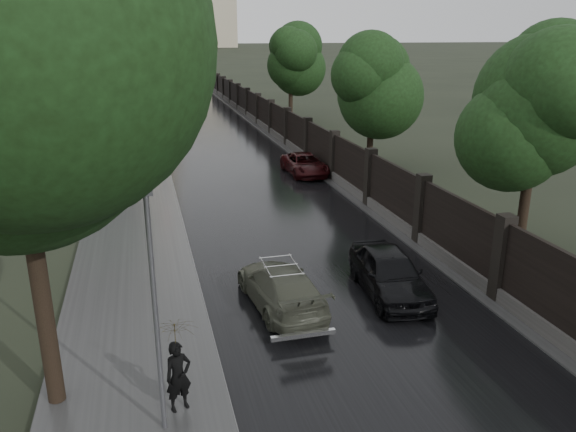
% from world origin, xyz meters
% --- Properties ---
extents(road, '(8.00, 420.00, 0.02)m').
position_xyz_m(road, '(0.00, 190.00, 0.01)').
color(road, black).
rests_on(road, ground).
extents(sidewalk_left, '(4.00, 420.00, 0.16)m').
position_xyz_m(sidewalk_left, '(-6.00, 190.00, 0.08)').
color(sidewalk_left, '#2D2D2D').
rests_on(sidewalk_left, ground).
extents(verge_right, '(3.00, 420.00, 0.08)m').
position_xyz_m(verge_right, '(5.50, 190.00, 0.04)').
color(verge_right, '#2D2D2D').
rests_on(verge_right, ground).
extents(fence_right, '(0.45, 75.72, 2.70)m').
position_xyz_m(fence_right, '(4.60, 32.01, 1.01)').
color(fence_right, '#383533').
rests_on(fence_right, ground).
extents(tree_left_near, '(5.44, 5.44, 9.16)m').
position_xyz_m(tree_left_near, '(-7.60, 3.00, 6.42)').
color(tree_left_near, black).
rests_on(tree_left_near, ground).
extents(tree_left_far, '(4.25, 4.25, 7.39)m').
position_xyz_m(tree_left_far, '(-8.00, 30.00, 5.24)').
color(tree_left_far, black).
rests_on(tree_left_far, ground).
extents(tree_right_a, '(4.08, 4.08, 7.01)m').
position_xyz_m(tree_right_a, '(7.50, 8.00, 4.95)').
color(tree_right_a, black).
rests_on(tree_right_a, ground).
extents(tree_right_b, '(4.08, 4.08, 7.01)m').
position_xyz_m(tree_right_b, '(7.50, 22.00, 4.95)').
color(tree_right_b, black).
rests_on(tree_right_b, ground).
extents(tree_right_c, '(4.08, 4.08, 7.01)m').
position_xyz_m(tree_right_c, '(7.50, 40.00, 4.95)').
color(tree_right_c, black).
rests_on(tree_right_c, ground).
extents(lamp_post, '(0.25, 0.12, 5.11)m').
position_xyz_m(lamp_post, '(-5.40, 1.50, 2.67)').
color(lamp_post, '#59595E').
rests_on(lamp_post, ground).
extents(traffic_light, '(0.16, 0.32, 4.00)m').
position_xyz_m(traffic_light, '(-4.30, 24.99, 2.40)').
color(traffic_light, '#59595E').
rests_on(traffic_light, ground).
extents(volga_sedan, '(2.15, 4.45, 1.25)m').
position_xyz_m(volga_sedan, '(-1.80, 6.27, 0.62)').
color(volga_sedan, '#454739').
rests_on(volga_sedan, ground).
extents(car_right_near, '(2.02, 4.32, 1.43)m').
position_xyz_m(car_right_near, '(1.60, 6.21, 0.71)').
color(car_right_near, black).
rests_on(car_right_near, ground).
extents(car_right_far, '(2.03, 4.25, 1.17)m').
position_xyz_m(car_right_far, '(3.40, 21.55, 0.58)').
color(car_right_far, black).
rests_on(car_right_far, ground).
extents(pedestrian_umbrella, '(1.16, 1.17, 2.43)m').
position_xyz_m(pedestrian_umbrella, '(-5.05, 2.02, 1.77)').
color(pedestrian_umbrella, black).
rests_on(pedestrian_umbrella, sidewalk_left).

